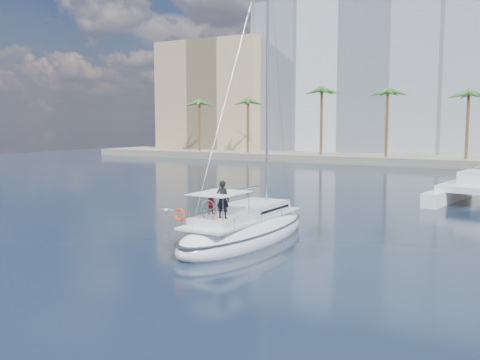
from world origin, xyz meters
The scene contains 8 objects.
ground centered at (0.00, 0.00, 0.00)m, with size 160.00×160.00×0.00m, color black.
quay centered at (0.00, 61.00, 0.60)m, with size 120.00×14.00×1.20m, color gray.
building_modern centered at (-12.00, 73.00, 14.00)m, with size 42.00×16.00×28.00m, color silver.
building_tan_left centered at (-42.00, 69.00, 11.00)m, with size 22.00×14.00×22.00m, color tan.
palm_left centered at (-34.00, 57.00, 10.28)m, with size 3.60×3.60×12.30m.
palm_centre centered at (0.00, 57.00, 10.28)m, with size 3.60×3.60×12.30m.
main_sloop centered at (0.05, 1.28, 0.53)m, with size 4.17×11.83×17.36m.
seagull centered at (-6.85, 3.44, 0.81)m, with size 1.08×0.47×0.20m.
Camera 1 is at (13.56, -23.92, 6.40)m, focal length 40.00 mm.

